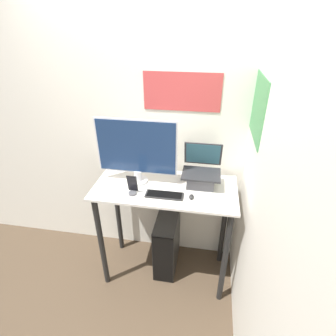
{
  "coord_description": "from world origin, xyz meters",
  "views": [
    {
      "loc": [
        0.32,
        -1.49,
        2.21
      ],
      "look_at": [
        0.02,
        0.27,
        1.19
      ],
      "focal_mm": 28.0,
      "sensor_mm": 36.0,
      "label": 1
    }
  ],
  "objects_px": {
    "keyboard": "(164,195)",
    "cell_phone": "(132,187)",
    "computer_tower": "(167,242)",
    "laptop": "(201,175)",
    "monitor": "(137,151)",
    "mouse": "(191,197)"
  },
  "relations": [
    {
      "from": "keyboard",
      "to": "cell_phone",
      "type": "distance_m",
      "value": 0.26
    },
    {
      "from": "computer_tower",
      "to": "cell_phone",
      "type": "bearing_deg",
      "value": -137.14
    },
    {
      "from": "laptop",
      "to": "keyboard",
      "type": "bearing_deg",
      "value": -142.19
    },
    {
      "from": "laptop",
      "to": "monitor",
      "type": "relative_size",
      "value": 0.51
    },
    {
      "from": "monitor",
      "to": "cell_phone",
      "type": "height_order",
      "value": "monitor"
    },
    {
      "from": "laptop",
      "to": "keyboard",
      "type": "xyz_separation_m",
      "value": [
        -0.27,
        -0.21,
        -0.08
      ]
    },
    {
      "from": "monitor",
      "to": "keyboard",
      "type": "height_order",
      "value": "monitor"
    },
    {
      "from": "laptop",
      "to": "computer_tower",
      "type": "height_order",
      "value": "laptop"
    },
    {
      "from": "monitor",
      "to": "laptop",
      "type": "bearing_deg",
      "value": 4.28
    },
    {
      "from": "computer_tower",
      "to": "laptop",
      "type": "bearing_deg",
      "value": 0.06
    },
    {
      "from": "laptop",
      "to": "monitor",
      "type": "height_order",
      "value": "monitor"
    },
    {
      "from": "keyboard",
      "to": "computer_tower",
      "type": "relative_size",
      "value": 0.5
    },
    {
      "from": "monitor",
      "to": "computer_tower",
      "type": "bearing_deg",
      "value": 9.28
    },
    {
      "from": "monitor",
      "to": "mouse",
      "type": "height_order",
      "value": "monitor"
    },
    {
      "from": "mouse",
      "to": "computer_tower",
      "type": "bearing_deg",
      "value": 138.02
    },
    {
      "from": "cell_phone",
      "to": "laptop",
      "type": "bearing_deg",
      "value": 22.8
    },
    {
      "from": "keyboard",
      "to": "cell_phone",
      "type": "xyz_separation_m",
      "value": [
        -0.25,
        -0.01,
        0.05
      ]
    },
    {
      "from": "laptop",
      "to": "keyboard",
      "type": "relative_size",
      "value": 1.13
    },
    {
      "from": "monitor",
      "to": "keyboard",
      "type": "xyz_separation_m",
      "value": [
        0.25,
        -0.17,
        -0.28
      ]
    },
    {
      "from": "mouse",
      "to": "cell_phone",
      "type": "xyz_separation_m",
      "value": [
        -0.46,
        -0.01,
        0.05
      ]
    },
    {
      "from": "cell_phone",
      "to": "computer_tower",
      "type": "relative_size",
      "value": 0.28
    },
    {
      "from": "monitor",
      "to": "cell_phone",
      "type": "bearing_deg",
      "value": -89.27
    }
  ]
}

